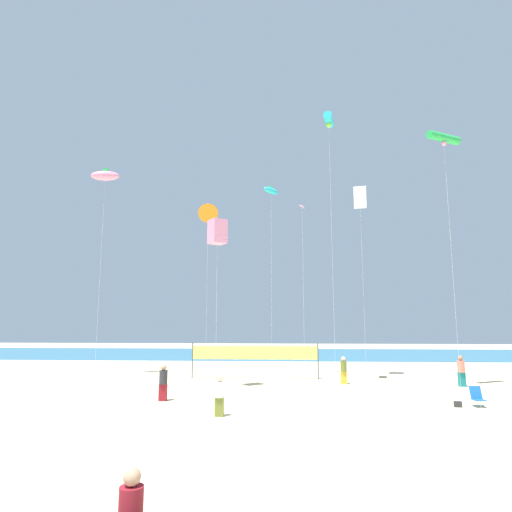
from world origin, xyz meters
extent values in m
plane|color=beige|center=(0.00, 0.00, 0.00)|extent=(120.00, 120.00, 0.00)
cube|color=teal|center=(0.00, 35.76, 0.00)|extent=(120.00, 20.00, 0.01)
cylinder|color=maroon|center=(-2.10, -10.50, 1.05)|extent=(0.37, 0.37, 0.61)
sphere|color=tan|center=(-2.10, -10.50, 1.49)|extent=(0.27, 0.27, 0.27)
cube|color=gold|center=(4.04, 10.59, 0.38)|extent=(0.36, 0.22, 0.76)
cylinder|color=olive|center=(4.04, 10.59, 1.07)|extent=(0.38, 0.38, 0.63)
sphere|color=beige|center=(4.04, 10.59, 1.53)|extent=(0.28, 0.28, 0.28)
cube|color=#19727A|center=(10.93, 9.93, 0.42)|extent=(0.40, 0.24, 0.83)
cylinder|color=#EA7260|center=(10.93, 9.93, 1.18)|extent=(0.42, 0.42, 0.69)
sphere|color=#997051|center=(10.93, 9.93, 1.67)|extent=(0.31, 0.31, 0.31)
cube|color=maroon|center=(-5.64, 4.23, 0.40)|extent=(0.38, 0.23, 0.80)
cylinder|color=#2D2D33|center=(-5.64, 4.23, 1.13)|extent=(0.40, 0.40, 0.66)
sphere|color=tan|center=(-5.64, 4.23, 1.60)|extent=(0.29, 0.29, 0.29)
cube|color=olive|center=(-2.38, 0.92, 0.38)|extent=(0.36, 0.22, 0.76)
cylinder|color=white|center=(-2.38, 0.92, 1.07)|extent=(0.38, 0.38, 0.63)
sphere|color=beige|center=(-2.38, 0.92, 1.53)|extent=(0.28, 0.28, 0.28)
cube|color=#1959B2|center=(9.12, 3.54, 0.32)|extent=(0.52, 0.48, 0.03)
cube|color=#1959B2|center=(9.12, 3.83, 0.60)|extent=(0.52, 0.23, 0.57)
cylinder|color=silver|center=(9.12, 3.40, 0.16)|extent=(0.03, 0.03, 0.32)
cylinder|color=silver|center=(9.12, 3.68, 0.16)|extent=(0.03, 0.03, 0.32)
cylinder|color=#4C4C51|center=(-5.98, 12.85, 1.20)|extent=(0.08, 0.08, 2.40)
cylinder|color=#4C4C51|center=(2.64, 12.77, 1.20)|extent=(0.08, 0.08, 2.40)
cube|color=#EAE566|center=(-1.67, 12.81, 1.73)|extent=(8.62, 0.09, 0.90)
cube|color=#2D2D33|center=(8.15, 3.48, 0.13)|extent=(0.33, 0.16, 0.26)
cylinder|color=silver|center=(5.98, 13.56, 6.40)|extent=(0.01, 0.01, 12.81)
cube|color=white|center=(5.98, 13.56, 12.81)|extent=(1.03, 1.03, 1.42)
cylinder|color=silver|center=(-0.63, 18.81, 7.53)|extent=(0.01, 0.01, 15.06)
ellipsoid|color=#26BFCC|center=(-0.63, 18.81, 15.06)|extent=(1.56, 1.25, 0.74)
cube|color=green|center=(-0.63, 18.81, 15.28)|extent=(0.29, 0.06, 0.37)
cylinder|color=silver|center=(1.80, 14.41, 6.20)|extent=(0.01, 0.01, 12.41)
pyramid|color=pink|center=(1.83, 14.41, 12.45)|extent=(0.50, 0.51, 0.32)
cylinder|color=silver|center=(3.45, 9.99, 8.59)|extent=(0.01, 0.01, 17.18)
cylinder|color=#26BFCC|center=(3.45, 9.99, 17.18)|extent=(0.86, 1.49, 0.56)
sphere|color=#8CD833|center=(3.45, 9.99, 16.80)|extent=(0.34, 0.34, 0.34)
cylinder|color=silver|center=(-12.98, 13.16, 7.35)|extent=(0.01, 0.01, 14.70)
ellipsoid|color=pink|center=(-12.98, 13.16, 14.70)|extent=(2.26, 1.54, 0.93)
cube|color=green|center=(-12.98, 13.16, 15.01)|extent=(0.42, 0.06, 0.52)
cylinder|color=silver|center=(-6.00, 18.27, 6.48)|extent=(0.01, 0.01, 12.97)
cone|color=orange|center=(-6.00, 18.27, 12.97)|extent=(1.73, 0.64, 1.70)
cylinder|color=silver|center=(-3.62, 7.97, 4.60)|extent=(0.01, 0.01, 9.20)
cube|color=pink|center=(-3.62, 7.97, 9.20)|extent=(1.28, 1.28, 1.46)
cylinder|color=silver|center=(10.24, 8.41, 7.51)|extent=(0.01, 0.01, 15.02)
cylinder|color=green|center=(10.24, 8.41, 15.02)|extent=(2.36, 1.59, 0.51)
sphere|color=pink|center=(10.24, 8.41, 14.66)|extent=(0.30, 0.30, 0.30)
camera|label=1|loc=(0.22, -17.42, 3.84)|focal=30.39mm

